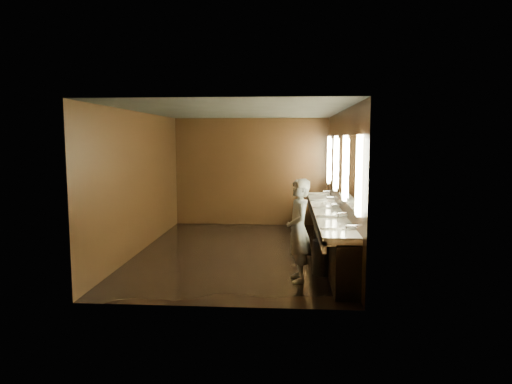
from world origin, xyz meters
TOP-DOWN VIEW (x-y plane):
  - floor at (0.00, 0.00)m, footprint 6.00×6.00m
  - ceiling at (0.00, 0.00)m, footprint 4.00×6.00m
  - wall_back at (0.00, 3.00)m, footprint 4.00×0.02m
  - wall_front at (0.00, -3.00)m, footprint 4.00×0.02m
  - wall_left at (-2.00, 0.00)m, footprint 0.02×6.00m
  - wall_right at (2.00, 0.00)m, footprint 0.02×6.00m
  - sink_counter at (1.79, 0.00)m, footprint 0.55×5.40m
  - mirror_band at (1.98, -0.00)m, footprint 0.06×5.03m
  - person at (1.14, -1.77)m, footprint 0.48×0.65m
  - trash_bin at (1.58, -1.39)m, footprint 0.49×0.49m

SIDE VIEW (x-z plane):
  - floor at x=0.00m, z-range 0.00..0.00m
  - trash_bin at x=1.58m, z-range 0.00..0.58m
  - sink_counter at x=1.79m, z-range -0.01..1.00m
  - person at x=1.14m, z-range 0.00..1.64m
  - wall_back at x=0.00m, z-range 0.00..2.80m
  - wall_front at x=0.00m, z-range 0.00..2.80m
  - wall_left at x=-2.00m, z-range 0.00..2.80m
  - wall_right at x=2.00m, z-range 0.00..2.80m
  - mirror_band at x=1.98m, z-range 1.17..2.32m
  - ceiling at x=0.00m, z-range 2.79..2.81m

